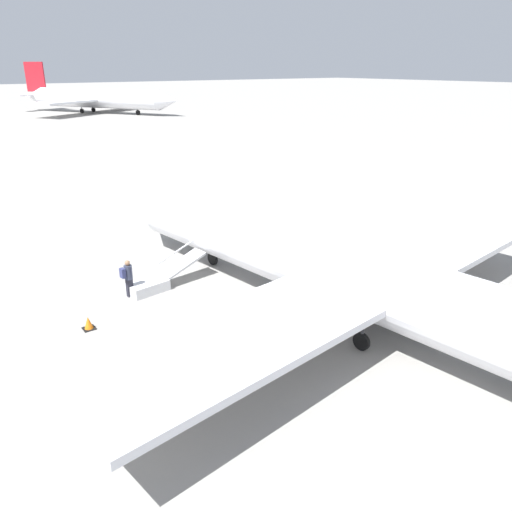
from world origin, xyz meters
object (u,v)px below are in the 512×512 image
at_px(boarding_stairs, 155,282).
at_px(passenger, 128,276).
at_px(airplane_far_right, 95,98).
at_px(airplane_main, 353,276).

bearing_deg(boarding_stairs, passenger, 174.47).
xyz_separation_m(boarding_stairs, passenger, (-0.03, 1.29, 0.62)).
relative_size(airplane_far_right, boarding_stairs, 9.29).
xyz_separation_m(airplane_far_right, passenger, (-92.06, 31.15, -2.14)).
relative_size(airplane_main, passenger, 17.79).
bearing_deg(airplane_main, boarding_stairs, 25.18).
bearing_deg(boarding_stairs, airplane_far_right, 65.34).
bearing_deg(passenger, airplane_far_right, 64.62).
height_order(airplane_main, passenger, airplane_main).
bearing_deg(passenger, boarding_stairs, -5.53).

